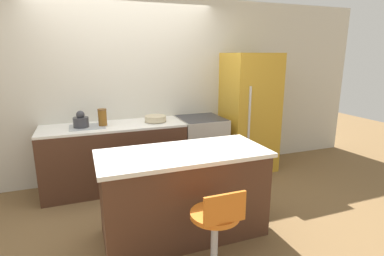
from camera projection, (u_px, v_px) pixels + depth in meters
ground_plane at (142, 193)px, 3.98m from camera, size 14.00×14.00×0.00m
wall_back at (128, 90)px, 4.31m from camera, size 8.00×0.06×2.60m
back_counter at (115, 156)px, 4.09m from camera, size 1.87×0.66×0.89m
kitchen_island at (184, 193)px, 3.00m from camera, size 1.65×0.74×0.88m
oven_range at (201, 146)px, 4.53m from camera, size 0.65×0.67×0.89m
refrigerator at (249, 113)px, 4.69m from camera, size 0.75×0.70×1.82m
stool_chair at (216, 232)px, 2.42m from camera, size 0.40×0.40×0.81m
kettle at (81, 121)px, 3.82m from camera, size 0.19×0.19×0.21m
mixing_bowl at (155, 118)px, 4.16m from camera, size 0.29×0.29×0.08m
canister_jar at (102, 117)px, 3.91m from camera, size 0.12×0.12×0.22m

